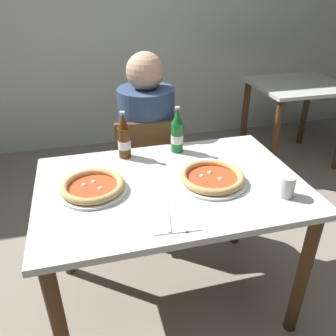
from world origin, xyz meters
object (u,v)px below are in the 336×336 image
Objects in this scene: dining_table_background at (296,101)px; beer_bottle_left at (177,133)px; pizza_margherita_near at (212,178)px; diner_seated at (148,152)px; pizza_marinara_far at (93,187)px; napkin_with_cutlery at (173,218)px; chair_behind_table at (148,170)px; paper_cup at (286,186)px; beer_bottle_center at (124,138)px; dining_table_main at (171,203)px.

beer_bottle_left is (-1.42, -1.02, 0.26)m from dining_table_background.
diner_seated is at bearing 102.78° from pizza_margherita_near.
pizza_marinara_far is 0.40m from napkin_with_cutlery.
chair_behind_table is 2.84× the size of pizza_marinara_far.
pizza_marinara_far is at bearing 163.03° from paper_cup.
beer_bottle_center reaches higher than dining_table_background.
chair_behind_table is 2.66× the size of pizza_margherita_near.
chair_behind_table reaches higher than pizza_marinara_far.
napkin_with_cutlery is at bearing -135.20° from dining_table_background.
beer_bottle_center reaches higher than napkin_with_cutlery.
dining_table_main is 0.63m from chair_behind_table.
diner_seated is 4.04× the size of pizza_marinara_far.
pizza_margherita_near is (0.16, -0.70, 0.19)m from diner_seated.
beer_bottle_center is (-0.18, -0.30, 0.37)m from chair_behind_table.
dining_table_main is 3.75× the size of pizza_margherita_near.
beer_bottle_left reaches higher than dining_table_main.
beer_bottle_center is at bearing 179.33° from beer_bottle_left.
paper_cup is (0.26, -0.18, 0.03)m from pizza_margherita_near.
diner_seated reaches higher than napkin_with_cutlery.
dining_table_main is at bearing -139.15° from dining_table_background.
pizza_margherita_near is at bearing -6.32° from pizza_marinara_far.
pizza_marinara_far is at bearing 67.12° from chair_behind_table.
diner_seated is 0.48m from beer_bottle_center.
pizza_marinara_far is (-0.36, -0.59, 0.29)m from chair_behind_table.
diner_seated is 1.00m from paper_cup.
diner_seated reaches higher than paper_cup.
pizza_marinara_far reaches higher than dining_table_background.
pizza_marinara_far is 3.15× the size of paper_cup.
beer_bottle_center is at bearing 100.23° from napkin_with_cutlery.
paper_cup reaches higher than napkin_with_cutlery.
diner_seated reaches higher than pizza_margherita_near.
dining_table_main is 0.52m from paper_cup.
dining_table_background is (1.51, 0.67, 0.01)m from diner_seated.
paper_cup is at bearing 125.87° from chair_behind_table.
beer_bottle_center reaches higher than pizza_marinara_far.
diner_seated is (0.01, 0.05, 0.10)m from chair_behind_table.
dining_table_main is at bearing 97.19° from chair_behind_table.
pizza_marinara_far is 0.55m from beer_bottle_left.
dining_table_main is 0.99× the size of diner_seated.
pizza_margherita_near is 1.64× the size of napkin_with_cutlery.
beer_bottle_center is at bearing 117.56° from dining_table_main.
beer_bottle_center is (-0.35, 0.35, 0.08)m from pizza_margherita_near.
diner_seated reaches higher than dining_table_main.
chair_behind_table is 4.37× the size of napkin_with_cutlery.
chair_behind_table is at bearing 59.52° from beer_bottle_center.
dining_table_main is 6.16× the size of napkin_with_cutlery.
dining_table_main is at bearing 76.88° from napkin_with_cutlery.
beer_bottle_center is 1.27× the size of napkin_with_cutlery.
pizza_marinara_far is at bearing 173.68° from pizza_margherita_near.
beer_bottle_center reaches higher than dining_table_main.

